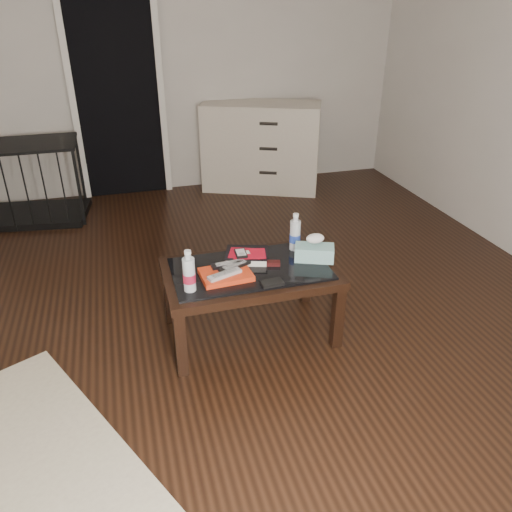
{
  "coord_description": "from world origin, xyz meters",
  "views": [
    {
      "loc": [
        -0.48,
        -2.74,
        1.88
      ],
      "look_at": [
        0.21,
        -0.32,
        0.55
      ],
      "focal_mm": 35.0,
      "sensor_mm": 36.0,
      "label": 1
    }
  ],
  "objects_px": {
    "pet_crate": "(33,195)",
    "tissue_box": "(314,253)",
    "coffee_table": "(250,277)",
    "water_bottle_left": "(189,271)",
    "water_bottle_right": "(295,232)",
    "dresser": "(261,147)",
    "textbook": "(247,256)"
  },
  "relations": [
    {
      "from": "coffee_table",
      "to": "water_bottle_right",
      "type": "xyz_separation_m",
      "value": [
        0.33,
        0.16,
        0.18
      ]
    },
    {
      "from": "water_bottle_right",
      "to": "tissue_box",
      "type": "distance_m",
      "value": 0.19
    },
    {
      "from": "pet_crate",
      "to": "tissue_box",
      "type": "bearing_deg",
      "value": -43.05
    },
    {
      "from": "pet_crate",
      "to": "tissue_box",
      "type": "relative_size",
      "value": 4.24
    },
    {
      "from": "pet_crate",
      "to": "tissue_box",
      "type": "height_order",
      "value": "pet_crate"
    },
    {
      "from": "dresser",
      "to": "water_bottle_right",
      "type": "bearing_deg",
      "value": -77.79
    },
    {
      "from": "pet_crate",
      "to": "tissue_box",
      "type": "xyz_separation_m",
      "value": [
        1.85,
        -2.29,
        0.28
      ]
    },
    {
      "from": "dresser",
      "to": "pet_crate",
      "type": "height_order",
      "value": "dresser"
    },
    {
      "from": "dresser",
      "to": "water_bottle_left",
      "type": "distance_m",
      "value": 2.92
    },
    {
      "from": "coffee_table",
      "to": "tissue_box",
      "type": "xyz_separation_m",
      "value": [
        0.4,
        -0.0,
        0.11
      ]
    },
    {
      "from": "dresser",
      "to": "water_bottle_right",
      "type": "height_order",
      "value": "dresser"
    },
    {
      "from": "tissue_box",
      "to": "pet_crate",
      "type": "bearing_deg",
      "value": 151.42
    },
    {
      "from": "coffee_table",
      "to": "pet_crate",
      "type": "distance_m",
      "value": 2.72
    },
    {
      "from": "coffee_table",
      "to": "pet_crate",
      "type": "bearing_deg",
      "value": 122.44
    },
    {
      "from": "tissue_box",
      "to": "water_bottle_right",
      "type": "bearing_deg",
      "value": 134.07
    },
    {
      "from": "coffee_table",
      "to": "textbook",
      "type": "bearing_deg",
      "value": 84.12
    },
    {
      "from": "water_bottle_left",
      "to": "pet_crate",
      "type": "bearing_deg",
      "value": 113.94
    },
    {
      "from": "textbook",
      "to": "coffee_table",
      "type": "bearing_deg",
      "value": -77.89
    },
    {
      "from": "coffee_table",
      "to": "tissue_box",
      "type": "bearing_deg",
      "value": -0.38
    },
    {
      "from": "coffee_table",
      "to": "water_bottle_right",
      "type": "bearing_deg",
      "value": 25.82
    },
    {
      "from": "textbook",
      "to": "dresser",
      "type": "bearing_deg",
      "value": 89.66
    },
    {
      "from": "coffee_table",
      "to": "water_bottle_left",
      "type": "height_order",
      "value": "water_bottle_left"
    },
    {
      "from": "pet_crate",
      "to": "water_bottle_right",
      "type": "bearing_deg",
      "value": -41.97
    },
    {
      "from": "dresser",
      "to": "textbook",
      "type": "relative_size",
      "value": 5.2
    },
    {
      "from": "coffee_table",
      "to": "dresser",
      "type": "xyz_separation_m",
      "value": [
        0.81,
        2.52,
        0.05
      ]
    },
    {
      "from": "textbook",
      "to": "tissue_box",
      "type": "bearing_deg",
      "value": 1.45
    },
    {
      "from": "textbook",
      "to": "tissue_box",
      "type": "relative_size",
      "value": 1.09
    },
    {
      "from": "coffee_table",
      "to": "pet_crate",
      "type": "xyz_separation_m",
      "value": [
        -1.46,
        2.29,
        -0.17
      ]
    },
    {
      "from": "pet_crate",
      "to": "water_bottle_right",
      "type": "height_order",
      "value": "pet_crate"
    },
    {
      "from": "dresser",
      "to": "textbook",
      "type": "xyz_separation_m",
      "value": [
        -0.8,
        -2.41,
        0.03
      ]
    },
    {
      "from": "dresser",
      "to": "tissue_box",
      "type": "height_order",
      "value": "dresser"
    },
    {
      "from": "coffee_table",
      "to": "water_bottle_left",
      "type": "relative_size",
      "value": 4.2
    }
  ]
}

